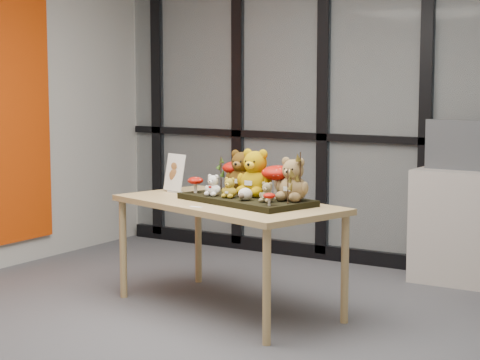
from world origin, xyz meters
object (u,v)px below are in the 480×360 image
Objects in this scene: bear_brown_medium at (242,169)px; mushroom_front_left at (195,184)px; cabinet at (457,227)px; display_table at (228,211)px; monitor at (460,145)px; mushroom_front_right at (269,199)px; bear_beige_small at (267,191)px; bear_small_yellow at (230,187)px; bear_tan_back at (293,177)px; mushroom_back_right at (278,180)px; plush_cream_hedgehog at (245,194)px; bear_pooh_yellow at (255,170)px; bear_white_bow at (213,184)px; sign_holder at (175,175)px; diorama_tray at (246,200)px; mushroom_back_left at (237,174)px.

mushroom_front_left is at bearing -130.64° from bear_brown_medium.
display_table is at bearing -124.29° from cabinet.
mushroom_front_right is at bearing -108.78° from monitor.
bear_beige_small reaches higher than cabinet.
bear_small_yellow is 0.41m from mushroom_front_right.
bear_tan_back is 0.43m from bear_small_yellow.
mushroom_front_left is (-0.27, -0.17, -0.10)m from bear_brown_medium.
mushroom_back_right is 1.99× the size of mushroom_front_left.
bear_small_yellow is 0.16m from plush_cream_hedgehog.
mushroom_front_right is at bearing -79.46° from bear_tan_back.
mushroom_front_right is at bearing -7.22° from plush_cream_hedgehog.
bear_white_bow is (-0.23, -0.16, -0.09)m from bear_pooh_yellow.
mushroom_front_right is at bearing -1.54° from bear_white_bow.
bear_beige_small is (0.45, -0.06, -0.01)m from bear_white_bow.
mushroom_front_right is (0.71, -0.23, -0.02)m from mushroom_front_left.
bear_white_bow is (-0.08, -0.24, -0.08)m from bear_brown_medium.
bear_white_bow is 0.55m from mushroom_front_right.
cabinet is (1.63, 1.37, -0.43)m from sign_holder.
diorama_tray is at bearing 26.57° from display_table.
mushroom_back_left is 1.79m from cabinet.
mushroom_back_right is 0.87× the size of sign_holder.
mushroom_front_left reaches higher than mushroom_front_right.
cabinet is at bearing 79.31° from plush_cream_hedgehog.
display_table is 0.34m from mushroom_back_left.
bear_beige_small reaches higher than mushroom_front_right.
monitor reaches higher than diorama_tray.
cabinet is at bearing 68.51° from bear_brown_medium.
bear_white_bow is 0.57× the size of sign_holder.
bear_pooh_yellow is 0.44m from mushroom_front_left.
bear_tan_back is at bearing 25.61° from bear_white_bow.
monitor is (0.00, 0.02, 0.62)m from cabinet.
mushroom_back_right reaches higher than mushroom_front_left.
bear_small_yellow is at bearing -34.12° from display_table.
bear_pooh_yellow is 0.32m from bear_beige_small.
diorama_tray is at bearing -34.14° from bear_brown_medium.
bear_pooh_yellow reaches higher than bear_white_bow.
monitor is (1.06, 1.39, 0.11)m from bear_brown_medium.
bear_pooh_yellow is 2.31× the size of bear_small_yellow.
mushroom_front_left is at bearing -130.17° from monitor.
plush_cream_hedgehog is at bearing -14.96° from mushroom_front_left.
mushroom_back_right is at bearing -22.90° from mushroom_back_left.
cabinet reaches higher than display_table.
display_table is at bearing 178.40° from bear_beige_small.
plush_cream_hedgehog is 0.26m from mushroom_front_right.
diorama_tray is at bearing -46.18° from mushroom_back_left.
plush_cream_hedgehog is 0.17× the size of monitor.
display_table is 20.23× the size of mushroom_front_right.
mushroom_front_left is at bearing -130.51° from cabinet.
bear_pooh_yellow reaches higher than mushroom_back_left.
diorama_tray is 1.83m from monitor.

